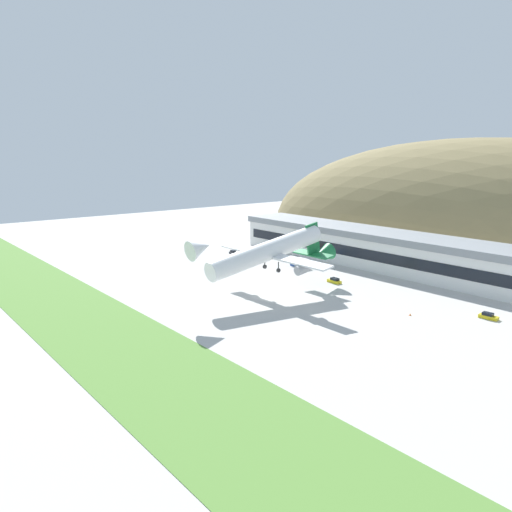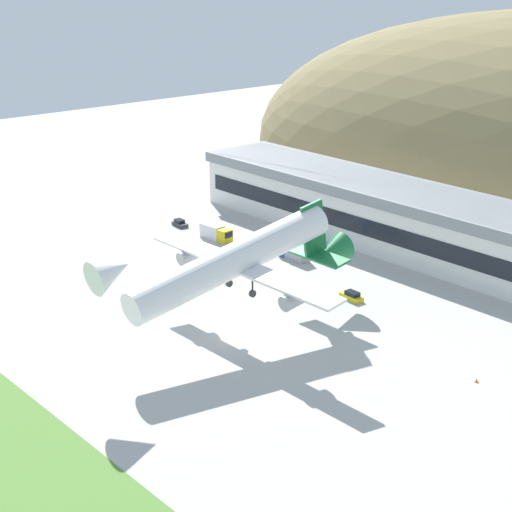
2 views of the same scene
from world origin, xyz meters
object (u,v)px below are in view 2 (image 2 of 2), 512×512
object	(u,v)px
cargo_airplane	(237,261)
service_car_2	(180,223)
box_truck	(294,252)
traffic_cone_0	(477,380)
terminal_building	(428,221)
service_car_0	(352,296)
fuel_truck	(216,233)

from	to	relation	value
cargo_airplane	service_car_2	xyz separation A→B (m)	(-49.60, 25.37, -11.02)
box_truck	traffic_cone_0	bearing A→B (deg)	-16.27
service_car_2	traffic_cone_0	bearing A→B (deg)	-7.58
cargo_airplane	service_car_2	world-z (taller)	cargo_airplane
terminal_building	service_car_0	bearing A→B (deg)	-77.25
service_car_0	box_truck	world-z (taller)	box_truck
terminal_building	service_car_2	bearing A→B (deg)	-151.67
service_car_0	fuel_truck	distance (m)	39.84
cargo_airplane	traffic_cone_0	size ratio (longest dim) A/B	81.57
cargo_airplane	box_truck	world-z (taller)	cargo_airplane
cargo_airplane	service_car_0	xyz separation A→B (m)	(1.99, 22.97, -11.01)
cargo_airplane	service_car_0	bearing A→B (deg)	85.04
fuel_truck	box_truck	world-z (taller)	box_truck
service_car_0	service_car_2	world-z (taller)	service_car_0
terminal_building	cargo_airplane	xyz separation A→B (m)	(4.10, -49.89, 4.92)
terminal_building	traffic_cone_0	size ratio (longest dim) A/B	195.57
service_car_0	box_truck	size ratio (longest dim) A/B	0.65
service_car_2	service_car_0	bearing A→B (deg)	-2.67
terminal_building	cargo_airplane	distance (m)	50.30
terminal_building	service_car_0	xyz separation A→B (m)	(6.10, -26.93, -6.09)
service_car_0	fuel_truck	size ratio (longest dim) A/B	0.59
terminal_building	service_car_2	world-z (taller)	terminal_building
cargo_airplane	service_car_0	distance (m)	25.55
cargo_airplane	box_truck	bearing A→B (deg)	122.70
service_car_0	traffic_cone_0	xyz separation A→B (m)	(30.88, -8.57, -0.34)
terminal_building	fuel_truck	world-z (taller)	terminal_building
cargo_airplane	service_car_0	size ratio (longest dim) A/B	10.61
fuel_truck	terminal_building	bearing A→B (deg)	35.71
cargo_airplane	traffic_cone_0	distance (m)	37.63
traffic_cone_0	cargo_airplane	bearing A→B (deg)	-156.35
fuel_truck	traffic_cone_0	size ratio (longest dim) A/B	13.11
service_car_0	fuel_truck	xyz separation A→B (m)	(-39.74, 2.74, 0.77)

